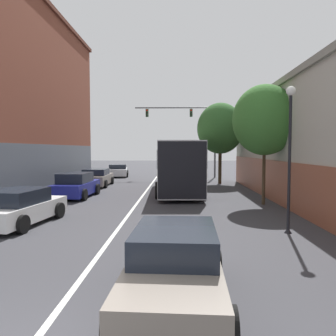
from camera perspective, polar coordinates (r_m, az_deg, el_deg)
name	(u,v)px	position (r m, az deg, el deg)	size (l,w,h in m)	color
lane_center_line	(143,195)	(20.87, -4.30, -4.65)	(0.14, 46.15, 0.01)	silver
bus	(179,164)	(22.18, 1.86, 0.71)	(3.18, 10.63, 3.36)	#B7B7BC
hatchback_foreground	(175,269)	(6.33, 1.16, -17.13)	(2.06, 4.16, 1.40)	slate
parked_car_left_near	(97,178)	(26.29, -12.29, -1.65)	(2.18, 4.59, 1.36)	slate
parked_car_left_mid	(76,186)	(20.40, -15.71, -2.97)	(2.13, 4.28, 1.48)	navy
parked_car_left_far	(19,208)	(13.81, -24.51, -6.28)	(2.48, 4.39, 1.37)	silver
parked_car_left_distant	(118,171)	(35.23, -8.71, -0.44)	(2.61, 4.74, 1.29)	silver
traffic_signal_gantry	(193,125)	(33.75, 4.30, 7.43)	(8.28, 0.36, 7.42)	#333338
street_lamp	(290,149)	(11.83, 20.44, 3.17)	(0.32, 0.32, 5.00)	black
street_tree_near	(265,120)	(17.75, 16.48, 8.01)	(3.31, 2.97, 6.21)	#3D2D1E
street_tree_far	(220,128)	(27.78, 9.09, 6.81)	(3.85, 3.46, 6.74)	#3D2D1E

